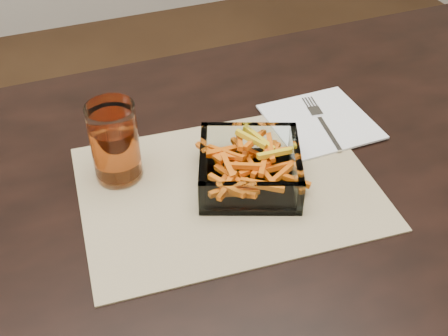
{
  "coord_description": "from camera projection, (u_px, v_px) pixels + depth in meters",
  "views": [
    {
      "loc": [
        -0.23,
        -0.58,
        1.34
      ],
      "look_at": [
        0.0,
        0.03,
        0.78
      ],
      "focal_mm": 45.0,
      "sensor_mm": 36.0,
      "label": 1
    }
  ],
  "objects": [
    {
      "name": "placemat",
      "position": [
        228.0,
        187.0,
        0.87
      ],
      "size": [
        0.47,
        0.36,
        0.0
      ],
      "primitive_type": "cube",
      "rotation": [
        0.0,
        0.0,
        -0.08
      ],
      "color": "tan",
      "rests_on": "dining_table"
    },
    {
      "name": "fork",
      "position": [
        321.0,
        121.0,
        0.99
      ],
      "size": [
        0.04,
        0.16,
        0.0
      ],
      "rotation": [
        0.0,
        0.0,
        -0.14
      ],
      "color": "silver",
      "rests_on": "napkin"
    },
    {
      "name": "napkin",
      "position": [
        320.0,
        121.0,
        1.0
      ],
      "size": [
        0.17,
        0.17,
        0.0
      ],
      "primitive_type": "cube",
      "rotation": [
        0.0,
        0.0,
        0.01
      ],
      "color": "white",
      "rests_on": "placemat"
    },
    {
      "name": "dining_table",
      "position": [
        229.0,
        237.0,
        0.91
      ],
      "size": [
        1.6,
        0.9,
        0.75
      ],
      "color": "black",
      "rests_on": "ground"
    },
    {
      "name": "tumbler",
      "position": [
        115.0,
        145.0,
        0.85
      ],
      "size": [
        0.07,
        0.07,
        0.13
      ],
      "color": "white",
      "rests_on": "placemat"
    },
    {
      "name": "glass_bowl",
      "position": [
        250.0,
        170.0,
        0.86
      ],
      "size": [
        0.2,
        0.2,
        0.06
      ],
      "rotation": [
        0.0,
        0.0,
        -0.38
      ],
      "color": "white",
      "rests_on": "placemat"
    }
  ]
}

